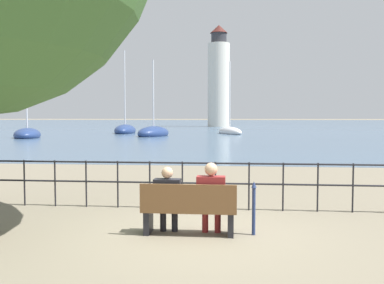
{
  "coord_description": "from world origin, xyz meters",
  "views": [
    {
      "loc": [
        0.77,
        -7.26,
        2.02
      ],
      "look_at": [
        0.0,
        0.5,
        1.57
      ],
      "focal_mm": 40.0,
      "sensor_mm": 36.0,
      "label": 1
    }
  ],
  "objects_px": {
    "seated_person_left": "(168,197)",
    "sailboat_1": "(154,133)",
    "seated_person_right": "(211,195)",
    "sailboat_2": "(125,130)",
    "harbor_lighthouse": "(219,80)",
    "sailboat_0": "(27,135)",
    "park_bench": "(189,211)",
    "sailboat_5": "(230,131)",
    "closed_umbrella": "(254,205)"
  },
  "relations": [
    {
      "from": "seated_person_right",
      "to": "sailboat_2",
      "type": "xyz_separation_m",
      "value": [
        -13.36,
        45.56,
        -0.33
      ]
    },
    {
      "from": "sailboat_1",
      "to": "sailboat_5",
      "type": "relative_size",
      "value": 0.94
    },
    {
      "from": "sailboat_5",
      "to": "sailboat_2",
      "type": "bearing_deg",
      "value": 155.58
    },
    {
      "from": "seated_person_right",
      "to": "harbor_lighthouse",
      "type": "relative_size",
      "value": 0.06
    },
    {
      "from": "seated_person_right",
      "to": "sailboat_1",
      "type": "relative_size",
      "value": 0.15
    },
    {
      "from": "sailboat_0",
      "to": "sailboat_5",
      "type": "bearing_deg",
      "value": 10.93
    },
    {
      "from": "sailboat_1",
      "to": "seated_person_left",
      "type": "bearing_deg",
      "value": -62.22
    },
    {
      "from": "closed_umbrella",
      "to": "sailboat_0",
      "type": "xyz_separation_m",
      "value": [
        -20.61,
        32.81,
        -0.2
      ]
    },
    {
      "from": "park_bench",
      "to": "seated_person_left",
      "type": "height_order",
      "value": "seated_person_left"
    },
    {
      "from": "sailboat_2",
      "to": "sailboat_0",
      "type": "bearing_deg",
      "value": -122.56
    },
    {
      "from": "closed_umbrella",
      "to": "sailboat_2",
      "type": "bearing_deg",
      "value": 107.2
    },
    {
      "from": "sailboat_2",
      "to": "seated_person_left",
      "type": "bearing_deg",
      "value": -79.92
    },
    {
      "from": "park_bench",
      "to": "harbor_lighthouse",
      "type": "relative_size",
      "value": 0.08
    },
    {
      "from": "seated_person_left",
      "to": "harbor_lighthouse",
      "type": "xyz_separation_m",
      "value": [
        -2.27,
        84.91,
        9.41
      ]
    },
    {
      "from": "closed_umbrella",
      "to": "sailboat_2",
      "type": "relative_size",
      "value": 0.09
    },
    {
      "from": "seated_person_left",
      "to": "sailboat_1",
      "type": "distance_m",
      "value": 38.38
    },
    {
      "from": "seated_person_left",
      "to": "sailboat_0",
      "type": "relative_size",
      "value": 0.13
    },
    {
      "from": "seated_person_left",
      "to": "sailboat_1",
      "type": "relative_size",
      "value": 0.14
    },
    {
      "from": "sailboat_1",
      "to": "sailboat_2",
      "type": "height_order",
      "value": "sailboat_2"
    },
    {
      "from": "park_bench",
      "to": "seated_person_right",
      "type": "height_order",
      "value": "seated_person_right"
    },
    {
      "from": "sailboat_1",
      "to": "harbor_lighthouse",
      "type": "height_order",
      "value": "harbor_lighthouse"
    },
    {
      "from": "seated_person_right",
      "to": "sailboat_0",
      "type": "height_order",
      "value": "sailboat_0"
    },
    {
      "from": "sailboat_1",
      "to": "sailboat_2",
      "type": "relative_size",
      "value": 0.79
    },
    {
      "from": "park_bench",
      "to": "sailboat_5",
      "type": "relative_size",
      "value": 0.18
    },
    {
      "from": "seated_person_left",
      "to": "sailboat_1",
      "type": "bearing_deg",
      "value": 101.19
    },
    {
      "from": "sailboat_2",
      "to": "sailboat_5",
      "type": "bearing_deg",
      "value": -9.31
    },
    {
      "from": "harbor_lighthouse",
      "to": "sailboat_0",
      "type": "bearing_deg",
      "value": -107.94
    },
    {
      "from": "sailboat_2",
      "to": "harbor_lighthouse",
      "type": "bearing_deg",
      "value": 69.9
    },
    {
      "from": "park_bench",
      "to": "seated_person_right",
      "type": "relative_size",
      "value": 1.31
    },
    {
      "from": "park_bench",
      "to": "seated_person_left",
      "type": "xyz_separation_m",
      "value": [
        -0.38,
        0.08,
        0.22
      ]
    },
    {
      "from": "seated_person_left",
      "to": "sailboat_0",
      "type": "height_order",
      "value": "sailboat_0"
    },
    {
      "from": "park_bench",
      "to": "seated_person_right",
      "type": "xyz_separation_m",
      "value": [
        0.38,
        0.07,
        0.26
      ]
    },
    {
      "from": "sailboat_1",
      "to": "sailboat_2",
      "type": "bearing_deg",
      "value": 139.66
    },
    {
      "from": "sailboat_0",
      "to": "sailboat_5",
      "type": "distance_m",
      "value": 22.96
    },
    {
      "from": "park_bench",
      "to": "sailboat_0",
      "type": "relative_size",
      "value": 0.18
    },
    {
      "from": "park_bench",
      "to": "seated_person_left",
      "type": "distance_m",
      "value": 0.44
    },
    {
      "from": "sailboat_5",
      "to": "harbor_lighthouse",
      "type": "xyz_separation_m",
      "value": [
        -2.84,
        40.26,
        9.76
      ]
    },
    {
      "from": "seated_person_left",
      "to": "sailboat_2",
      "type": "height_order",
      "value": "sailboat_2"
    },
    {
      "from": "park_bench",
      "to": "sailboat_1",
      "type": "bearing_deg",
      "value": 101.72
    },
    {
      "from": "sailboat_1",
      "to": "sailboat_2",
      "type": "xyz_separation_m",
      "value": [
        -5.15,
        7.91,
        0.02
      ]
    },
    {
      "from": "seated_person_right",
      "to": "sailboat_5",
      "type": "xyz_separation_m",
      "value": [
        -0.18,
        44.66,
        -0.39
      ]
    },
    {
      "from": "seated_person_right",
      "to": "park_bench",
      "type": "bearing_deg",
      "value": -169.17
    },
    {
      "from": "sailboat_2",
      "to": "park_bench",
      "type": "bearing_deg",
      "value": -79.51
    },
    {
      "from": "seated_person_left",
      "to": "sailboat_5",
      "type": "distance_m",
      "value": 44.66
    },
    {
      "from": "sailboat_5",
      "to": "harbor_lighthouse",
      "type": "bearing_deg",
      "value": 73.55
    },
    {
      "from": "sailboat_1",
      "to": "harbor_lighthouse",
      "type": "distance_m",
      "value": 48.53
    },
    {
      "from": "park_bench",
      "to": "sailboat_0",
      "type": "bearing_deg",
      "value": 120.63
    },
    {
      "from": "seated_person_right",
      "to": "sailboat_0",
      "type": "relative_size",
      "value": 0.14
    },
    {
      "from": "seated_person_right",
      "to": "sailboat_1",
      "type": "height_order",
      "value": "sailboat_1"
    },
    {
      "from": "closed_umbrella",
      "to": "sailboat_0",
      "type": "relative_size",
      "value": 0.1
    }
  ]
}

